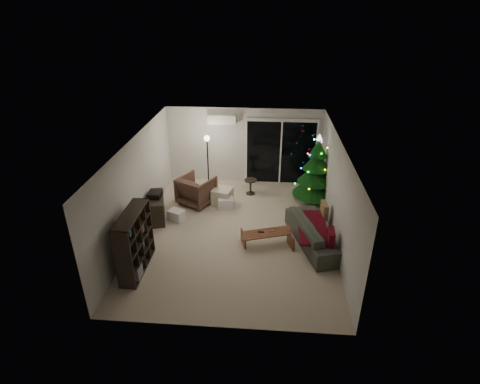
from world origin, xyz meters
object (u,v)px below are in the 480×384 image
Objects in this scene: christmas_tree at (316,169)px; media_cabinet at (156,208)px; sofa at (316,232)px; coffee_table at (267,239)px; bookshelf at (127,242)px; armchair at (196,190)px.

media_cabinet is at bearing -162.61° from christmas_tree.
media_cabinet reaches higher than sofa.
coffee_table is at bearing -119.10° from christmas_tree.
christmas_tree is (4.47, 3.61, 0.35)m from bookshelf.
armchair reaches higher than media_cabinet.
bookshelf is at bearing -141.06° from christmas_tree.
armchair is 0.77× the size of coffee_table.
christmas_tree is at bearing -146.04° from armchair.
bookshelf is 2.24m from media_cabinet.
sofa is 2.41m from christmas_tree.
media_cabinet is 0.89× the size of coffee_table.
sofa is 1.05× the size of christmas_tree.
media_cabinet is at bearing 142.39° from coffee_table.
armchair is 3.85m from sofa.
bookshelf reaches higher than sofa.
christmas_tree reaches higher than media_cabinet.
christmas_tree is at bearing -21.04° from sofa.
sofa is at bearing -27.56° from media_cabinet.
sofa is (4.30, -0.89, -0.02)m from media_cabinet.
coffee_table is 2.98m from christmas_tree.
sofa reaches higher than coffee_table.
sofa is 1.24m from coffee_table.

